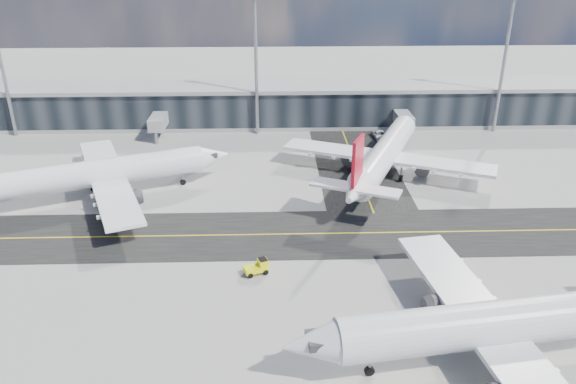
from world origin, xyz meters
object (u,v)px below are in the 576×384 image
object	(u,v)px
baggage_tug	(258,267)
service_van	(380,135)
airliner_near	(512,322)
airliner_af	(96,174)
airliner_redtail	(384,155)

from	to	relation	value
baggage_tug	service_van	distance (m)	55.29
airliner_near	baggage_tug	distance (m)	29.32
airliner_af	airliner_near	bearing A→B (deg)	30.61
airliner_af	baggage_tug	bearing A→B (deg)	26.84
airliner_redtail	baggage_tug	distance (m)	36.11
airliner_af	service_van	xyz separation A→B (m)	(49.36, 27.41, -3.44)
airliner_af	airliner_redtail	size ratio (longest dim) A/B	1.01
baggage_tug	airliner_redtail	bearing A→B (deg)	123.80
airliner_near	service_van	xyz separation A→B (m)	(-0.41, 65.80, -3.57)
airliner_near	service_van	bearing A→B (deg)	-7.59
airliner_near	baggage_tug	size ratio (longest dim) A/B	13.42
airliner_af	service_van	world-z (taller)	airliner_af
airliner_redtail	service_van	size ratio (longest dim) A/B	7.74
airliner_near	service_van	size ratio (longest dim) A/B	8.34
airliner_redtail	airliner_near	bearing A→B (deg)	-61.55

